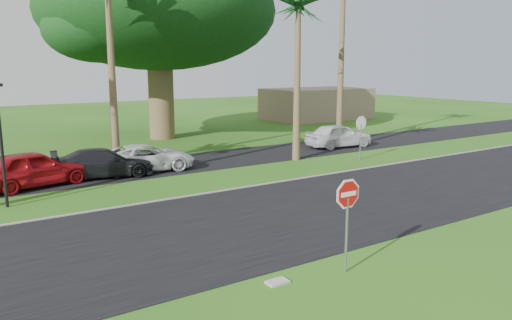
{
  "coord_description": "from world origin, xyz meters",
  "views": [
    {
      "loc": [
        -8.14,
        -11.9,
        5.31
      ],
      "look_at": [
        1.91,
        3.37,
        1.8
      ],
      "focal_mm": 35.0,
      "sensor_mm": 36.0,
      "label": 1
    }
  ],
  "objects_px": {
    "car_red": "(33,169)",
    "stop_sign_far": "(361,129)",
    "stop_sign_near": "(347,206)",
    "car_pickup": "(339,136)",
    "car_minivan": "(147,158)",
    "car_dark": "(104,163)"
  },
  "relations": [
    {
      "from": "car_minivan",
      "to": "car_pickup",
      "type": "distance_m",
      "value": 13.13
    },
    {
      "from": "stop_sign_far",
      "to": "car_pickup",
      "type": "relative_size",
      "value": 0.59
    },
    {
      "from": "stop_sign_near",
      "to": "car_minivan",
      "type": "height_order",
      "value": "stop_sign_near"
    },
    {
      "from": "stop_sign_near",
      "to": "car_pickup",
      "type": "height_order",
      "value": "stop_sign_near"
    },
    {
      "from": "stop_sign_near",
      "to": "car_pickup",
      "type": "distance_m",
      "value": 20.13
    },
    {
      "from": "stop_sign_far",
      "to": "stop_sign_near",
      "type": "bearing_deg",
      "value": 43.73
    },
    {
      "from": "car_dark",
      "to": "car_minivan",
      "type": "distance_m",
      "value": 2.25
    },
    {
      "from": "stop_sign_far",
      "to": "car_dark",
      "type": "relative_size",
      "value": 0.56
    },
    {
      "from": "stop_sign_far",
      "to": "car_red",
      "type": "height_order",
      "value": "stop_sign_far"
    },
    {
      "from": "car_red",
      "to": "car_minivan",
      "type": "distance_m",
      "value": 5.44
    },
    {
      "from": "car_pickup",
      "to": "car_dark",
      "type": "bearing_deg",
      "value": 97.12
    },
    {
      "from": "car_red",
      "to": "stop_sign_far",
      "type": "bearing_deg",
      "value": -113.75
    },
    {
      "from": "stop_sign_near",
      "to": "car_pickup",
      "type": "bearing_deg",
      "value": 47.86
    },
    {
      "from": "stop_sign_near",
      "to": "car_minivan",
      "type": "xyz_separation_m",
      "value": [
        0.35,
        14.79,
        -1.11
      ]
    },
    {
      "from": "car_dark",
      "to": "car_red",
      "type": "bearing_deg",
      "value": 104.6
    },
    {
      "from": "car_dark",
      "to": "car_minivan",
      "type": "xyz_separation_m",
      "value": [
        2.23,
        0.24,
        -0.01
      ]
    },
    {
      "from": "stop_sign_far",
      "to": "car_dark",
      "type": "distance_m",
      "value": 13.89
    },
    {
      "from": "stop_sign_near",
      "to": "car_dark",
      "type": "bearing_deg",
      "value": 97.36
    },
    {
      "from": "car_dark",
      "to": "car_minivan",
      "type": "bearing_deg",
      "value": -74.09
    },
    {
      "from": "stop_sign_near",
      "to": "car_pickup",
      "type": "xyz_separation_m",
      "value": [
        13.49,
        14.91,
        -1.01
      ]
    },
    {
      "from": "car_red",
      "to": "car_pickup",
      "type": "bearing_deg",
      "value": -100.61
    },
    {
      "from": "stop_sign_near",
      "to": "car_minivan",
      "type": "bearing_deg",
      "value": 88.63
    }
  ]
}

